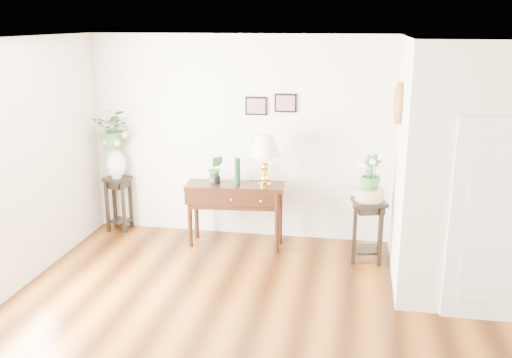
% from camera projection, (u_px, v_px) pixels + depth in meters
% --- Properties ---
extents(floor, '(6.00, 5.50, 0.02)m').
position_uv_depth(floor, '(272.00, 339.00, 5.50)').
color(floor, brown).
rests_on(floor, ground).
extents(ceiling, '(6.00, 5.50, 0.02)m').
position_uv_depth(ceiling, '(275.00, 42.00, 4.74)').
color(ceiling, white).
rests_on(ceiling, ground).
extents(wall_back, '(6.00, 0.02, 2.80)m').
position_uv_depth(wall_back, '(304.00, 140.00, 7.73)').
color(wall_back, white).
rests_on(wall_back, ground).
extents(partition, '(1.80, 1.95, 2.80)m').
position_uv_depth(partition, '(480.00, 164.00, 6.44)').
color(partition, white).
rests_on(partition, floor).
extents(door, '(0.90, 0.05, 2.10)m').
position_uv_depth(door, '(496.00, 223.00, 5.59)').
color(door, silver).
rests_on(door, floor).
extents(art_print_left, '(0.30, 0.02, 0.25)m').
position_uv_depth(art_print_left, '(256.00, 106.00, 7.70)').
color(art_print_left, black).
rests_on(art_print_left, wall_back).
extents(art_print_right, '(0.30, 0.02, 0.25)m').
position_uv_depth(art_print_right, '(286.00, 103.00, 7.61)').
color(art_print_right, black).
rests_on(art_print_right, wall_back).
extents(wall_ornament, '(0.07, 0.51, 0.51)m').
position_uv_depth(wall_ornament, '(398.00, 103.00, 6.55)').
color(wall_ornament, '#B96829').
rests_on(wall_ornament, partition).
extents(console_table, '(1.34, 0.55, 0.87)m').
position_uv_depth(console_table, '(235.00, 215.00, 7.69)').
color(console_table, black).
rests_on(console_table, floor).
extents(table_lamp, '(0.51, 0.51, 0.69)m').
position_uv_depth(table_lamp, '(265.00, 160.00, 7.41)').
color(table_lamp, gold).
rests_on(table_lamp, console_table).
extents(green_vase, '(0.09, 0.09, 0.36)m').
position_uv_depth(green_vase, '(237.00, 172.00, 7.52)').
color(green_vase, black).
rests_on(green_vase, console_table).
extents(potted_plant, '(0.22, 0.18, 0.37)m').
position_uv_depth(potted_plant, '(216.00, 170.00, 7.57)').
color(potted_plant, '#326B34').
rests_on(potted_plant, console_table).
extents(plant_stand_a, '(0.39, 0.39, 0.80)m').
position_uv_depth(plant_stand_a, '(119.00, 204.00, 8.28)').
color(plant_stand_a, black).
rests_on(plant_stand_a, floor).
extents(porcelain_vase, '(0.34, 0.34, 0.47)m').
position_uv_depth(porcelain_vase, '(116.00, 162.00, 8.11)').
color(porcelain_vase, silver).
rests_on(porcelain_vase, plant_stand_a).
extents(lily_arrangement, '(0.55, 0.49, 0.58)m').
position_uv_depth(lily_arrangement, '(114.00, 130.00, 7.98)').
color(lily_arrangement, '#326B34').
rests_on(lily_arrangement, porcelain_vase).
extents(plant_stand_b, '(0.47, 0.47, 0.81)m').
position_uv_depth(plant_stand_b, '(367.00, 230.00, 7.21)').
color(plant_stand_b, black).
rests_on(plant_stand_b, floor).
extents(ceramic_bowl, '(0.41, 0.41, 0.15)m').
position_uv_depth(ceramic_bowl, '(370.00, 194.00, 7.08)').
color(ceramic_bowl, beige).
rests_on(ceramic_bowl, plant_stand_b).
extents(narcissus, '(0.34, 0.34, 0.46)m').
position_uv_depth(narcissus, '(371.00, 173.00, 7.01)').
color(narcissus, '#326B34').
rests_on(narcissus, ceramic_bowl).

